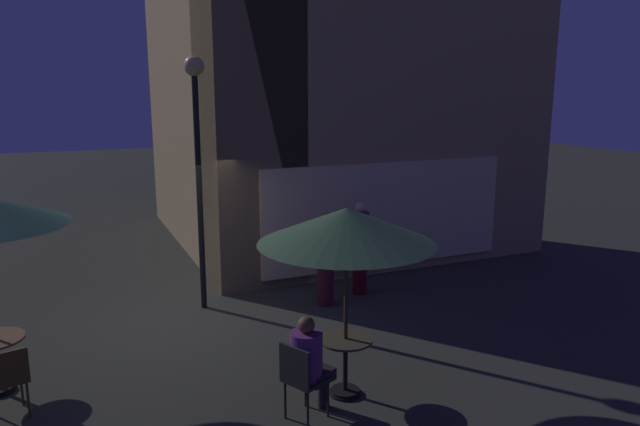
# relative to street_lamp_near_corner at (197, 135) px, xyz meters

# --- Properties ---
(ground_plane) EXTENTS (60.00, 60.00, 0.00)m
(ground_plane) POSITION_rel_street_lamp_near_corner_xyz_m (-0.49, -0.65, -2.98)
(ground_plane) COLOR #34352D
(cafe_building) EXTENTS (7.65, 7.71, 7.75)m
(cafe_building) POSITION_rel_street_lamp_near_corner_xyz_m (2.79, 2.76, 0.89)
(cafe_building) COLOR tan
(cafe_building) RESTS_ON ground
(street_lamp_near_corner) EXTENTS (0.33, 0.33, 4.25)m
(street_lamp_near_corner) POSITION_rel_street_lamp_near_corner_xyz_m (0.00, 0.00, 0.00)
(street_lamp_near_corner) COLOR black
(street_lamp_near_corner) RESTS_ON ground
(cafe_table_0) EXTENTS (0.68, 0.68, 0.74)m
(cafe_table_0) POSITION_rel_street_lamp_near_corner_xyz_m (0.93, -3.67, -2.46)
(cafe_table_0) COLOR black
(cafe_table_0) RESTS_ON ground
(patio_umbrella_0) EXTENTS (2.13, 2.13, 2.37)m
(patio_umbrella_0) POSITION_rel_street_lamp_near_corner_xyz_m (0.93, -3.67, -0.83)
(patio_umbrella_0) COLOR black
(patio_umbrella_0) RESTS_ON ground
(cafe_chair_0) EXTENTS (0.58, 0.58, 0.94)m
(cafe_chair_0) POSITION_rel_street_lamp_near_corner_xyz_m (0.20, -4.02, -2.41)
(cafe_chair_0) COLOR black
(cafe_chair_0) RESTS_ON ground
(cafe_chair_1) EXTENTS (0.52, 0.52, 0.88)m
(cafe_chair_1) POSITION_rel_street_lamp_near_corner_xyz_m (-2.84, -2.65, -2.44)
(cafe_chair_1) COLOR #533F1B
(cafe_chair_1) RESTS_ON ground
(patron_seated_0) EXTENTS (0.55, 0.49, 1.24)m
(patron_seated_0) POSITION_rel_street_lamp_near_corner_xyz_m (0.33, -3.96, -2.28)
(patron_seated_0) COLOR black
(patron_seated_0) RESTS_ON ground
(patron_standing_1) EXTENTS (0.35, 0.35, 1.65)m
(patron_standing_1) POSITION_rel_street_lamp_near_corner_xyz_m (1.99, -0.72, -2.15)
(patron_standing_1) COLOR #521822
(patron_standing_1) RESTS_ON ground
(patron_standing_2) EXTENTS (0.31, 0.31, 1.74)m
(patron_standing_2) POSITION_rel_street_lamp_near_corner_xyz_m (2.81, -0.44, -2.10)
(patron_standing_2) COLOR #560F18
(patron_standing_2) RESTS_ON ground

